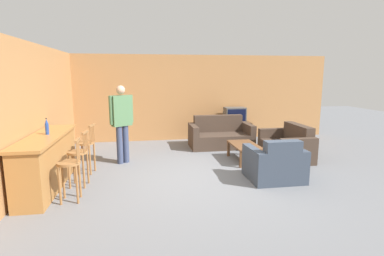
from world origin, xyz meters
name	(u,v)px	position (x,y,z in m)	size (l,w,h in m)	color
ground_plane	(205,177)	(0.00, 0.00, 0.00)	(24.00, 24.00, 0.00)	slate
wall_back	(181,98)	(0.00, 3.61, 1.30)	(9.40, 0.08, 2.60)	#B27A47
wall_left	(47,108)	(-3.22, 1.31, 1.30)	(0.08, 8.61, 2.60)	#B27A47
bar_counter	(47,161)	(-2.89, -0.05, 0.48)	(0.55, 2.30, 0.95)	#A87038
bar_chair_near	(70,168)	(-2.35, -0.76, 0.55)	(0.37, 0.37, 1.01)	#996638
bar_chair_mid	(79,157)	(-2.35, -0.09, 0.55)	(0.40, 0.40, 1.01)	#996638
bar_chair_far	(86,147)	(-2.35, 0.67, 0.55)	(0.43, 0.43, 1.01)	#996638
couch_far	(220,136)	(0.95, 2.46, 0.30)	(1.72, 0.93, 0.86)	#423328
armchair_near	(275,165)	(1.29, -0.37, 0.30)	(0.99, 0.88, 0.83)	#384251
loveseat_right	(287,146)	(2.26, 1.04, 0.29)	(0.85, 1.41, 0.82)	#423328
coffee_table	(245,147)	(1.15, 0.96, 0.34)	(0.58, 1.05, 0.40)	brown
tv_unit	(234,131)	(1.61, 3.25, 0.28)	(0.98, 0.49, 0.56)	#513823
tv	(235,115)	(1.61, 3.25, 0.79)	(0.63, 0.42, 0.46)	#4C4C4C
bottle	(47,127)	(-2.87, 0.03, 1.09)	(0.06, 0.06, 0.30)	#234293
person_by_window	(122,120)	(-1.66, 1.28, 1.01)	(0.51, 0.38, 1.77)	#384260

